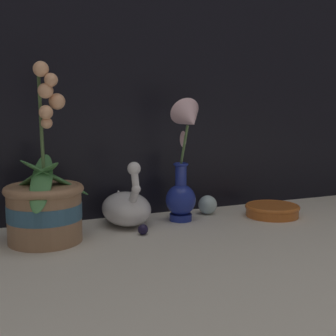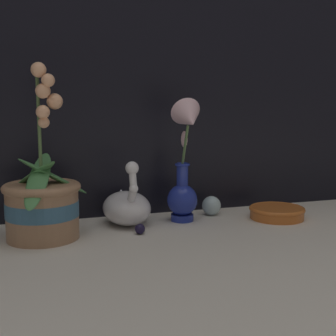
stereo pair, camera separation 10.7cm
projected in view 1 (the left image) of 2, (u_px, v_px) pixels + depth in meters
ground_plane at (186, 239)px, 1.12m from camera, size 2.80×2.80×0.00m
window_backdrop at (143, 2)px, 1.30m from camera, size 2.80×0.03×1.20m
orchid_potted_plant at (45, 205)px, 1.09m from camera, size 0.21×0.23×0.42m
swan_figurine at (126, 207)px, 1.24m from camera, size 0.13×0.20×0.18m
blue_vase at (184, 170)px, 1.26m from camera, size 0.08×0.14×0.34m
glass_sphere at (208, 205)px, 1.36m from camera, size 0.06×0.06×0.06m
amber_dish at (272, 210)px, 1.34m from camera, size 0.16×0.16×0.03m
glass_bauble at (143, 230)px, 1.15m from camera, size 0.03×0.03×0.03m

